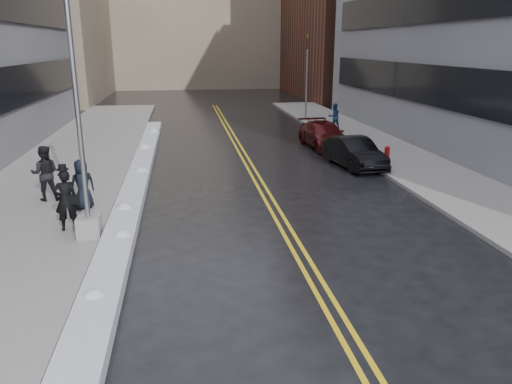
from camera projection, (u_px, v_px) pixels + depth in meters
name	position (u px, v px, depth m)	size (l,w,h in m)	color
ground	(209.00, 263.00, 13.00)	(160.00, 160.00, 0.00)	black
sidewalk_west	(63.00, 174.00, 21.67)	(5.50, 50.00, 0.15)	gray
sidewalk_east	(406.00, 162.00, 23.86)	(4.00, 50.00, 0.15)	gray
lane_line_left	(248.00, 169.00, 22.82)	(0.12, 50.00, 0.01)	gold
lane_line_right	(254.00, 169.00, 22.86)	(0.12, 50.00, 0.01)	gold
snow_ridge	(137.00, 181.00, 20.20)	(0.90, 30.00, 0.34)	silver
building_west_far	(27.00, 8.00, 50.02)	(14.00, 22.00, 18.00)	gray
building_far	(197.00, 2.00, 67.07)	(36.00, 16.00, 22.00)	gray
lamppost	(82.00, 156.00, 13.72)	(0.65, 0.65, 7.62)	gray
fire_hydrant	(387.00, 153.00, 23.59)	(0.26, 0.26, 0.73)	maroon
traffic_signal	(307.00, 74.00, 35.99)	(0.16, 0.20, 6.00)	gray
pedestrian_fedora	(66.00, 200.00, 14.67)	(0.67, 0.44, 1.84)	black
pedestrian_b	(45.00, 173.00, 17.50)	(0.95, 0.74, 1.96)	black
pedestrian_c	(82.00, 184.00, 16.61)	(0.82, 0.54, 1.69)	black
pedestrian_east	(334.00, 116.00, 32.28)	(0.81, 0.63, 1.67)	navy
car_black	(354.00, 153.00, 22.94)	(1.46, 4.18, 1.38)	black
car_maroon	(324.00, 135.00, 27.44)	(1.92, 4.72, 1.37)	#440A0C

